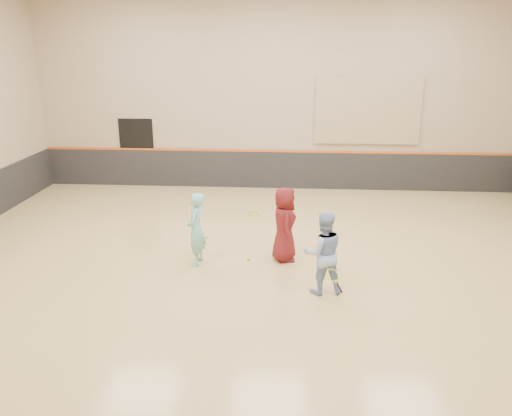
# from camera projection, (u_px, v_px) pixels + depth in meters

# --- Properties ---
(room) EXTENTS (15.04, 12.04, 6.22)m
(room) POSITION_uv_depth(u_px,v_px,m) (266.00, 230.00, 10.33)
(room) COLOR tan
(room) RESTS_ON ground
(wainscot_back) EXTENTS (14.90, 0.04, 1.20)m
(wainscot_back) POSITION_uv_depth(u_px,v_px,m) (276.00, 170.00, 16.05)
(wainscot_back) COLOR #232326
(wainscot_back) RESTS_ON floor
(accent_stripe) EXTENTS (14.90, 0.03, 0.06)m
(accent_stripe) POSITION_uv_depth(u_px,v_px,m) (276.00, 151.00, 15.84)
(accent_stripe) COLOR #D85914
(accent_stripe) RESTS_ON wall_back
(acoustic_panel) EXTENTS (3.20, 0.08, 2.00)m
(acoustic_panel) POSITION_uv_depth(u_px,v_px,m) (368.00, 111.00, 15.25)
(acoustic_panel) COLOR tan
(acoustic_panel) RESTS_ON wall_back
(doorway) EXTENTS (1.10, 0.05, 2.20)m
(doorway) POSITION_uv_depth(u_px,v_px,m) (137.00, 153.00, 16.20)
(doorway) COLOR black
(doorway) RESTS_ON floor
(girl) EXTENTS (0.42, 0.60, 1.57)m
(girl) POSITION_uv_depth(u_px,v_px,m) (196.00, 229.00, 10.45)
(girl) COLOR #7CD8D5
(girl) RESTS_ON floor
(instructor) EXTENTS (0.88, 0.74, 1.60)m
(instructor) POSITION_uv_depth(u_px,v_px,m) (323.00, 253.00, 9.23)
(instructor) COLOR #91AEE0
(instructor) RESTS_ON floor
(young_man) EXTENTS (0.64, 0.87, 1.63)m
(young_man) POSITION_uv_depth(u_px,v_px,m) (284.00, 224.00, 10.64)
(young_man) COLOR maroon
(young_man) RESTS_ON floor
(held_racket) EXTENTS (0.44, 0.44, 0.44)m
(held_racket) POSITION_uv_depth(u_px,v_px,m) (333.00, 275.00, 9.02)
(held_racket) COLOR #C7D42E
(held_racket) RESTS_ON instructor
(spare_racket) EXTENTS (0.72, 0.72, 0.11)m
(spare_racket) POSITION_uv_depth(u_px,v_px,m) (253.00, 212.00, 13.75)
(spare_racket) COLOR #97BA28
(spare_racket) RESTS_ON floor
(ball_under_racket) EXTENTS (0.07, 0.07, 0.07)m
(ball_under_racket) POSITION_uv_depth(u_px,v_px,m) (248.00, 259.00, 10.81)
(ball_under_racket) COLOR gold
(ball_under_racket) RESTS_ON floor
(ball_in_hand) EXTENTS (0.07, 0.07, 0.07)m
(ball_in_hand) POSITION_uv_depth(u_px,v_px,m) (290.00, 214.00, 10.42)
(ball_in_hand) COLOR #C3D331
(ball_in_hand) RESTS_ON young_man
(ball_beside_spare) EXTENTS (0.07, 0.07, 0.07)m
(ball_beside_spare) POSITION_uv_depth(u_px,v_px,m) (207.00, 237.00, 12.06)
(ball_beside_spare) COLOR yellow
(ball_beside_spare) RESTS_ON floor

